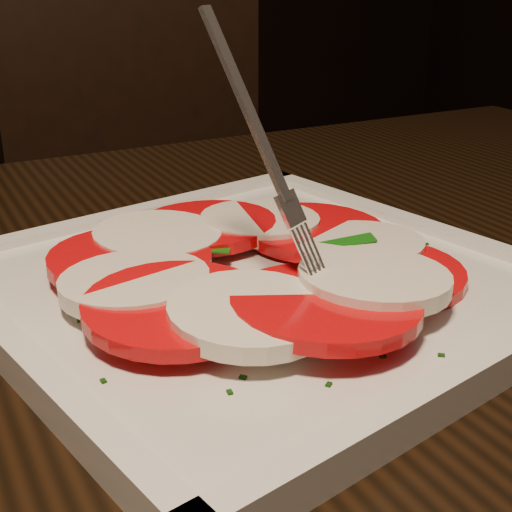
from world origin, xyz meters
TOP-DOWN VIEW (x-y plane):
  - table at (-0.03, 0.00)m, footprint 1.23×0.84m
  - chair at (0.09, 0.65)m, footprint 0.45×0.45m
  - plate at (-0.05, -0.01)m, footprint 0.39×0.39m
  - caprese_salad at (-0.05, -0.01)m, footprint 0.26×0.27m
  - fork at (-0.06, -0.02)m, footprint 0.07×0.08m

SIDE VIEW (x-z plane):
  - chair at x=0.09m, z-range 0.07..1.00m
  - table at x=-0.03m, z-range 0.28..1.03m
  - plate at x=-0.05m, z-range 0.75..0.76m
  - caprese_salad at x=-0.05m, z-range 0.76..0.79m
  - fork at x=-0.06m, z-range 0.79..0.93m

